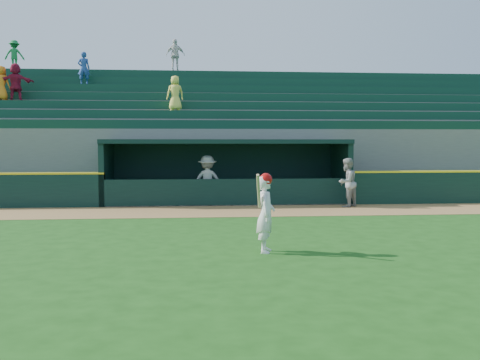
# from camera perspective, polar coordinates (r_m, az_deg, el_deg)

# --- Properties ---
(ground) EXTENTS (120.00, 120.00, 0.00)m
(ground) POSITION_cam_1_polar(r_m,az_deg,el_deg) (13.42, 0.61, -6.02)
(ground) COLOR #194912
(ground) RESTS_ON ground
(warning_track) EXTENTS (40.00, 3.00, 0.01)m
(warning_track) POSITION_cam_1_polar(r_m,az_deg,el_deg) (18.25, -0.92, -3.34)
(warning_track) COLOR olive
(warning_track) RESTS_ON ground
(dugout_player_front) EXTENTS (1.10, 1.08, 1.78)m
(dugout_player_front) POSITION_cam_1_polar(r_m,az_deg,el_deg) (19.75, 11.33, -0.27)
(dugout_player_front) COLOR gray
(dugout_player_front) RESTS_ON ground
(dugout_player_inside) EXTENTS (1.20, 0.69, 1.85)m
(dugout_player_inside) POSITION_cam_1_polar(r_m,az_deg,el_deg) (20.17, -3.49, -0.02)
(dugout_player_inside) COLOR #A2A29D
(dugout_player_inside) RESTS_ON ground
(dugout) EXTENTS (9.40, 2.80, 2.46)m
(dugout) POSITION_cam_1_polar(r_m,az_deg,el_deg) (21.22, -1.53, 1.36)
(dugout) COLOR slate
(dugout) RESTS_ON ground
(stands) EXTENTS (34.50, 6.25, 7.60)m
(stands) POSITION_cam_1_polar(r_m,az_deg,el_deg) (25.76, -2.24, 4.12)
(stands) COLOR slate
(stands) RESTS_ON ground
(batter_at_plate) EXTENTS (0.52, 0.81, 1.71)m
(batter_at_plate) POSITION_cam_1_polar(r_m,az_deg,el_deg) (11.39, 2.76, -3.47)
(batter_at_plate) COLOR white
(batter_at_plate) RESTS_ON ground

